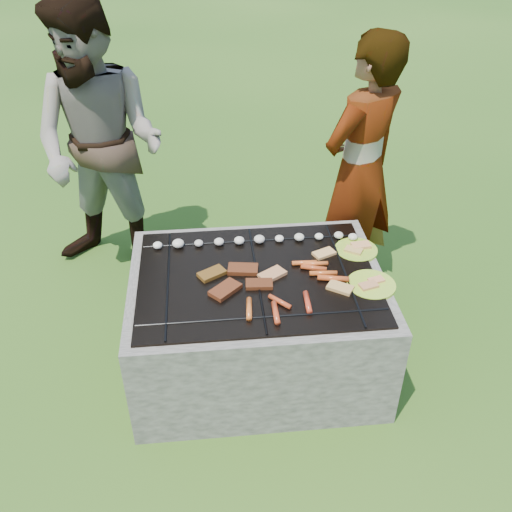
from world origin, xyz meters
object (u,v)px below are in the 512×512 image
Objects in this scene: plate_far at (356,250)px; bystander at (101,147)px; fire_pit at (257,324)px; plate_near at (371,285)px; cook at (360,171)px.

bystander is at bearing 148.80° from plate_far.
plate_far reaches higher than fire_pit.
plate_far is at bearing 89.68° from plate_near.
bystander is (-1.42, 1.17, 0.28)m from plate_near.
plate_far is at bearing 40.88° from cook.
cook reaches higher than fire_pit.
plate_far is 0.16× the size of bystander.
fire_pit is 0.68m from plate_far.
fire_pit is 0.79× the size of cook.
plate_far is at bearing -9.06° from bystander.
cook is at bearing 80.91° from plate_near.
cook is at bearing 45.51° from fire_pit.
bystander reaches higher than cook.
cook is 1.60m from bystander.
plate_near is (0.56, -0.13, 0.33)m from fire_pit.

